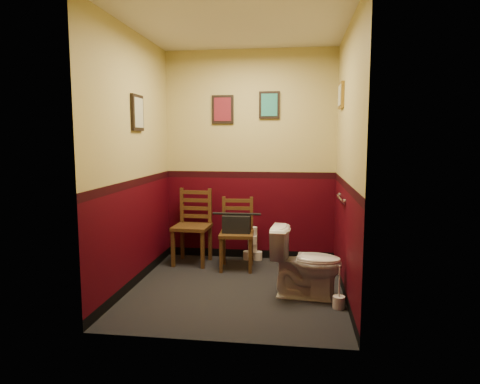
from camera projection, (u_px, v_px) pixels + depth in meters
name	position (u px, v px, depth m)	size (l,w,h in m)	color
floor	(237.00, 288.00, 4.53)	(2.20, 2.40, 0.00)	black
ceiling	(237.00, 23.00, 4.19)	(2.20, 2.40, 0.00)	silver
wall_back	(250.00, 156.00, 5.54)	(2.20, 2.70, 0.00)	#3A030B
wall_front	(214.00, 169.00, 3.18)	(2.20, 2.70, 0.00)	#3A030B
wall_left	(134.00, 160.00, 4.50)	(2.40, 2.70, 0.00)	#3A030B
wall_right	(347.00, 162.00, 4.21)	(2.40, 2.70, 0.00)	#3A030B
grab_bar	(340.00, 198.00, 4.51)	(0.05, 0.56, 0.06)	silver
framed_print_back_a	(223.00, 109.00, 5.49)	(0.28, 0.04, 0.36)	black
framed_print_back_b	(269.00, 105.00, 5.41)	(0.26, 0.04, 0.34)	black
framed_print_left	(138.00, 113.00, 4.54)	(0.04, 0.30, 0.38)	black
framed_print_right	(341.00, 96.00, 4.72)	(0.04, 0.34, 0.28)	olive
toilet	(306.00, 263.00, 4.25)	(0.40, 0.71, 0.70)	white
toilet_brush	(339.00, 301.00, 3.99)	(0.11, 0.11, 0.41)	silver
chair_left	(193.00, 226.00, 5.43)	(0.46, 0.46, 0.94)	#543619
chair_right	(237.00, 233.00, 5.20)	(0.43, 0.43, 0.86)	#543619
handbag	(237.00, 224.00, 5.15)	(0.34, 0.17, 0.24)	black
tp_stack	(253.00, 246.00, 5.58)	(0.25, 0.15, 0.43)	silver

